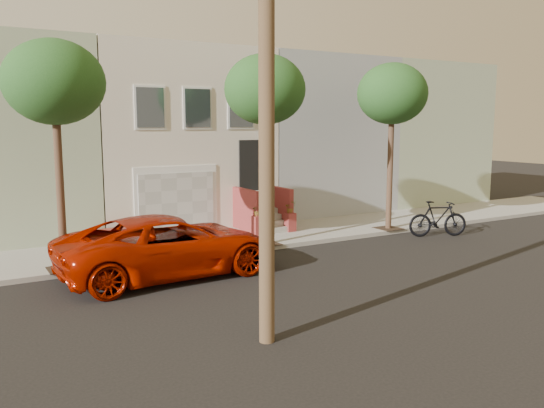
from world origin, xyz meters
TOP-DOWN VIEW (x-y plane):
  - ground at (0.00, 0.00)m, footprint 90.00×90.00m
  - sidewalk at (0.00, 5.35)m, footprint 40.00×3.70m
  - house_row at (0.00, 11.19)m, footprint 33.10×11.70m
  - tree_left at (-5.50, 3.90)m, footprint 2.70×2.57m
  - tree_mid at (1.00, 3.90)m, footprint 2.70×2.57m
  - tree_right at (6.50, 3.90)m, footprint 2.70×2.57m
  - pickup_truck at (-2.98, 2.27)m, footprint 6.26×3.14m
  - motorcycle at (7.55, 2.36)m, footprint 2.31×1.45m

SIDE VIEW (x-z plane):
  - ground at x=0.00m, z-range 0.00..0.00m
  - sidewalk at x=0.00m, z-range 0.00..0.15m
  - motorcycle at x=7.55m, z-range 0.00..1.34m
  - pickup_truck at x=-2.98m, z-range 0.00..1.70m
  - house_row at x=0.00m, z-range 0.14..7.14m
  - tree_left at x=-5.50m, z-range 2.11..8.41m
  - tree_mid at x=1.00m, z-range 2.11..8.41m
  - tree_right at x=6.50m, z-range 2.11..8.41m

